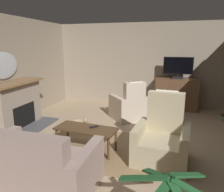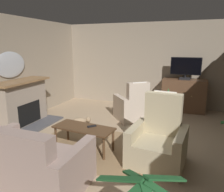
{
  "view_description": "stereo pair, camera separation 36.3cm",
  "coord_description": "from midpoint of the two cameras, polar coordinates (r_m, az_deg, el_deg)",
  "views": [
    {
      "loc": [
        0.96,
        -3.85,
        1.94
      ],
      "look_at": [
        -0.21,
        0.28,
        0.92
      ],
      "focal_mm": 34.6,
      "sensor_mm": 36.0,
      "label": 1
    },
    {
      "loc": [
        1.31,
        -3.74,
        1.94
      ],
      "look_at": [
        -0.21,
        0.28,
        0.92
      ],
      "focal_mm": 34.6,
      "sensor_mm": 36.0,
      "label": 2
    }
  ],
  "objects": [
    {
      "name": "fireplace",
      "position": [
        5.64,
        -20.88,
        -2.0
      ],
      "size": [
        0.91,
        1.52,
        1.12
      ],
      "color": "#4C4C51",
      "rests_on": "ground_plane"
    },
    {
      "name": "ground_plane",
      "position": [
        4.42,
        3.67,
        -13.03
      ],
      "size": [
        6.23,
        6.94,
        0.04
      ],
      "primitive_type": "cube",
      "color": "tan"
    },
    {
      "name": "wall_back",
      "position": [
        7.13,
        11.52,
        8.06
      ],
      "size": [
        6.23,
        0.1,
        2.64
      ],
      "primitive_type": "cube",
      "color": "gray",
      "rests_on": "ground_plane"
    },
    {
      "name": "potted_plant_small_fern_corner",
      "position": [
        5.25,
        16.39,
        -2.53
      ],
      "size": [
        0.38,
        0.38,
        0.98
      ],
      "color": "slate",
      "rests_on": "ground_plane"
    },
    {
      "name": "armchair_angled_to_table",
      "position": [
        3.8,
        14.84,
        -11.85
      ],
      "size": [
        0.95,
        0.9,
        1.17
      ],
      "color": "tan",
      "rests_on": "ground_plane"
    },
    {
      "name": "cat",
      "position": [
        5.46,
        -6.44,
        -6.53
      ],
      "size": [
        0.62,
        0.38,
        0.2
      ],
      "color": "#937A5B",
      "rests_on": "ground_plane"
    },
    {
      "name": "tv_cabinet",
      "position": [
        6.83,
        19.85,
        -0.01
      ],
      "size": [
        1.24,
        0.56,
        0.96
      ],
      "color": "#402A1C",
      "rests_on": "ground_plane"
    },
    {
      "name": "wall_mirror_oval",
      "position": [
        5.65,
        -23.59,
        7.56
      ],
      "size": [
        0.06,
        0.92,
        0.62
      ],
      "primitive_type": "ellipsoid",
      "color": "#B2B7BF"
    },
    {
      "name": "coffee_table",
      "position": [
        4.08,
        -4.94,
        -8.92
      ],
      "size": [
        1.18,
        0.57,
        0.45
      ],
      "color": "#4C331E",
      "rests_on": "ground_plane"
    },
    {
      "name": "tv_remote",
      "position": [
        4.06,
        -2.82,
        -8.01
      ],
      "size": [
        0.15,
        0.16,
        0.02
      ],
      "primitive_type": "cube",
      "rotation": [
        0.0,
        0.0,
        3.94
      ],
      "color": "black",
      "rests_on": "coffee_table"
    },
    {
      "name": "rug_central",
      "position": [
        4.32,
        -2.16,
        -13.26
      ],
      "size": [
        2.33,
        1.7,
        0.01
      ],
      "primitive_type": "cube",
      "color": "#8E704C",
      "rests_on": "ground_plane"
    },
    {
      "name": "sofa_floral",
      "position": [
        3.28,
        -17.96,
        -16.97
      ],
      "size": [
        1.56,
        0.94,
        0.95
      ],
      "color": "#A3897F",
      "rests_on": "ground_plane"
    },
    {
      "name": "wall_left",
      "position": [
        5.55,
        -25.81,
        5.57
      ],
      "size": [
        0.1,
        6.94,
        2.64
      ],
      "primitive_type": "cube",
      "color": "gray",
      "rests_on": "ground_plane"
    },
    {
      "name": "armchair_by_fireplace",
      "position": [
        5.75,
        7.46,
        -2.99
      ],
      "size": [
        1.14,
        1.14,
        1.06
      ],
      "color": "#C6B29E",
      "rests_on": "ground_plane"
    },
    {
      "name": "television",
      "position": [
        6.64,
        20.41,
        7.0
      ],
      "size": [
        0.85,
        0.2,
        0.64
      ],
      "color": "black",
      "rests_on": "tv_cabinet"
    }
  ]
}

